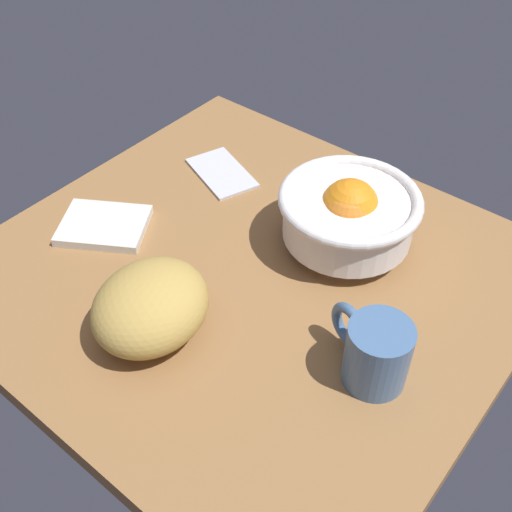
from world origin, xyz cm
name	(u,v)px	position (x,y,z in cm)	size (l,w,h in cm)	color
ground_plane	(250,278)	(0.00, 0.00, -1.50)	(66.64, 62.67, 3.00)	olive
fruit_bowl	(349,212)	(6.94, 12.07, 5.74)	(18.82, 18.82, 10.38)	white
bread_loaf	(151,306)	(-2.39, -15.00, 4.21)	(14.74, 12.80, 8.42)	tan
napkin_folded	(104,226)	(-21.10, -6.53, 0.63)	(11.81, 9.17, 1.26)	silver
napkin_spare	(222,172)	(-16.90, 13.66, 0.44)	(11.78, 6.90, 0.87)	silver
mug	(375,352)	(21.10, -4.21, 4.05)	(11.09, 7.21, 8.10)	#486C9A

